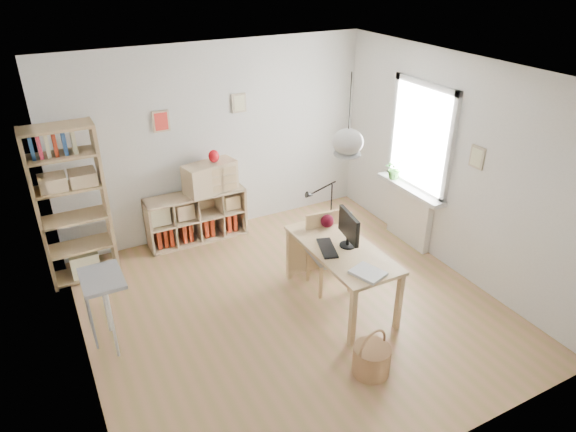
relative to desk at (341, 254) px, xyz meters
name	(u,v)px	position (x,y,z in m)	size (l,w,h in m)	color
ground	(292,307)	(-0.55, 0.15, -0.66)	(4.50, 4.50, 0.00)	#AE7D57
room_shell	(348,142)	(0.00, 0.00, 1.34)	(4.50, 4.50, 4.50)	silver
window_unit	(421,137)	(1.68, 0.75, 0.89)	(0.07, 1.16, 1.46)	white
radiator	(410,216)	(1.64, 0.75, -0.26)	(0.10, 0.80, 0.80)	white
windowsill	(410,189)	(1.59, 0.75, 0.17)	(0.22, 1.20, 0.06)	silver
desk	(341,254)	(0.00, 0.00, 0.00)	(0.70, 1.50, 0.75)	#D5B77B
cube_shelf	(195,220)	(-1.02, 2.23, -0.36)	(1.40, 0.38, 0.72)	tan
tall_bookshelf	(70,200)	(-2.59, 1.95, 0.43)	(0.80, 0.38, 2.00)	#D5B77B
side_table	(97,294)	(-2.59, 0.50, 0.01)	(0.40, 0.55, 0.85)	#97979A
chair	(327,247)	(0.06, 0.39, -0.12)	(0.50, 0.50, 0.93)	#97979A
wicker_basket	(371,359)	(-0.35, -1.12, -0.49)	(0.37, 0.37, 0.51)	#9A6D45
storage_chest	(337,246)	(0.50, 0.83, -0.47)	(0.67, 0.72, 0.57)	silver
monitor	(349,228)	(0.08, 0.00, 0.32)	(0.19, 0.47, 0.41)	black
keyboard	(327,248)	(-0.16, 0.05, 0.10)	(0.16, 0.43, 0.02)	black
task_lamp	(319,199)	(0.05, 0.61, 0.42)	(0.46, 0.17, 0.48)	black
yarn_ball	(327,221)	(0.10, 0.49, 0.17)	(0.16, 0.16, 0.16)	#450914
paper_tray	(368,273)	(-0.06, -0.58, 0.11)	(0.26, 0.33, 0.03)	silver
drawer_chest	(210,177)	(-0.76, 2.19, 0.27)	(0.72, 0.33, 0.41)	tan
red_vase	(214,156)	(-0.68, 2.19, 0.57)	(0.15, 0.15, 0.18)	#A30D14
potted_plant	(394,169)	(1.57, 1.10, 0.35)	(0.26, 0.22, 0.29)	#366F29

